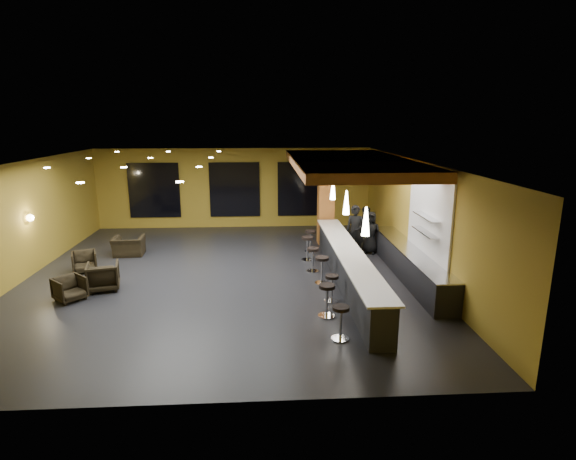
{
  "coord_description": "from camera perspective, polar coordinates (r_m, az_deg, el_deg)",
  "views": [
    {
      "loc": [
        1.17,
        -13.3,
        4.72
      ],
      "look_at": [
        2.0,
        0.5,
        1.3
      ],
      "focal_mm": 28.0,
      "sensor_mm": 36.0,
      "label": 1
    }
  ],
  "objects": [
    {
      "name": "wall_front",
      "position": [
        7.47,
        -12.34,
        -9.88
      ],
      "size": [
        12.0,
        0.1,
        3.5
      ],
      "primitive_type": "cube",
      "color": "olive",
      "rests_on": "floor"
    },
    {
      "name": "pendant_1",
      "position": [
        13.25,
        7.41,
        3.48
      ],
      "size": [
        0.2,
        0.2,
        0.7
      ],
      "primitive_type": "cone",
      "color": "white",
      "rests_on": "wood_soffit"
    },
    {
      "name": "bar_stool_6",
      "position": [
        16.33,
        2.88,
        -1.06
      ],
      "size": [
        0.4,
        0.4,
        0.8
      ],
      "rotation": [
        0.0,
        0.0,
        -0.23
      ],
      "color": "silver",
      "rests_on": "floor"
    },
    {
      "name": "staff_c",
      "position": [
        16.37,
        10.41,
        -0.32
      ],
      "size": [
        0.88,
        0.74,
        1.53
      ],
      "primitive_type": "imported",
      "rotation": [
        0.0,
        0.0,
        -0.4
      ],
      "color": "black",
      "rests_on": "floor"
    },
    {
      "name": "bar_stool_0",
      "position": [
        10.03,
        6.71,
        -11.08
      ],
      "size": [
        0.4,
        0.4,
        0.78
      ],
      "rotation": [
        0.0,
        0.0,
        0.31
      ],
      "color": "silver",
      "rests_on": "floor"
    },
    {
      "name": "bar_counter",
      "position": [
        13.24,
        7.57,
        -4.82
      ],
      "size": [
        0.6,
        8.0,
        1.0
      ],
      "primitive_type": "cube",
      "color": "black",
      "rests_on": "floor"
    },
    {
      "name": "column",
      "position": [
        17.34,
        4.84,
        3.98
      ],
      "size": [
        0.6,
        0.6,
        3.5
      ],
      "primitive_type": "cube",
      "color": "#9C5822",
      "rests_on": "floor"
    },
    {
      "name": "wood_soffit",
      "position": [
        14.64,
        7.8,
        8.44
      ],
      "size": [
        3.6,
        8.0,
        0.28
      ],
      "primitive_type": "cube",
      "color": "#A66130",
      "rests_on": "ceiling"
    },
    {
      "name": "wall_shelf_lower",
      "position": [
        13.34,
        17.07,
        -0.26
      ],
      "size": [
        0.3,
        1.5,
        0.03
      ],
      "primitive_type": "cube",
      "color": "silver",
      "rests_on": "wall_right"
    },
    {
      "name": "pendant_2",
      "position": [
        15.68,
        5.72,
        5.13
      ],
      "size": [
        0.2,
        0.2,
        0.7
      ],
      "primitive_type": "cone",
      "color": "white",
      "rests_on": "wood_soffit"
    },
    {
      "name": "wall_left",
      "position": [
        15.42,
        -31.27,
        0.75
      ],
      "size": [
        0.1,
        13.0,
        3.5
      ],
      "primitive_type": "cube",
      "color": "olive",
      "rests_on": "floor"
    },
    {
      "name": "wall_right",
      "position": [
        14.48,
        16.34,
        1.49
      ],
      "size": [
        0.1,
        13.0,
        3.5
      ],
      "primitive_type": "cube",
      "color": "olive",
      "rests_on": "floor"
    },
    {
      "name": "wall_sconce",
      "position": [
        15.77,
        -29.93,
        1.35
      ],
      "size": [
        0.22,
        0.22,
        0.22
      ],
      "primitive_type": "sphere",
      "color": "#FFE5B2",
      "rests_on": "wall_left"
    },
    {
      "name": "armchair_b",
      "position": [
        13.82,
        -22.42,
        -5.45
      ],
      "size": [
        1.03,
        1.05,
        0.79
      ],
      "primitive_type": "imported",
      "rotation": [
        0.0,
        0.0,
        3.4
      ],
      "color": "black",
      "rests_on": "floor"
    },
    {
      "name": "prep_top",
      "position": [
        14.1,
        15.25,
        -2.4
      ],
      "size": [
        0.72,
        6.0,
        0.03
      ],
      "primitive_type": "cube",
      "color": "silver",
      "rests_on": "prep_counter"
    },
    {
      "name": "wall_back",
      "position": [
        20.11,
        -6.77,
        5.3
      ],
      "size": [
        12.0,
        0.1,
        3.5
      ],
      "primitive_type": "cube",
      "color": "olive",
      "rests_on": "floor"
    },
    {
      "name": "armchair_c",
      "position": [
        15.64,
        -24.44,
        -3.68
      ],
      "size": [
        0.93,
        0.94,
        0.67
      ],
      "primitive_type": "imported",
      "rotation": [
        0.0,
        0.0,
        0.38
      ],
      "color": "black",
      "rests_on": "floor"
    },
    {
      "name": "prep_counter",
      "position": [
        14.23,
        15.13,
        -4.16
      ],
      "size": [
        0.7,
        6.0,
        0.86
      ],
      "primitive_type": "cube",
      "color": "black",
      "rests_on": "floor"
    },
    {
      "name": "bar_stool_4",
      "position": [
        14.23,
        3.15,
        -3.38
      ],
      "size": [
        0.39,
        0.39,
        0.78
      ],
      "rotation": [
        0.0,
        0.0,
        -0.35
      ],
      "color": "silver",
      "rests_on": "floor"
    },
    {
      "name": "bar_stool_5",
      "position": [
        15.34,
        2.49,
        -1.95
      ],
      "size": [
        0.42,
        0.42,
        0.84
      ],
      "rotation": [
        0.0,
        0.0,
        -0.37
      ],
      "color": "silver",
      "rests_on": "floor"
    },
    {
      "name": "pendant_0",
      "position": [
        10.86,
        9.85,
        1.08
      ],
      "size": [
        0.2,
        0.2,
        0.7
      ],
      "primitive_type": "cone",
      "color": "white",
      "rests_on": "wood_soffit"
    },
    {
      "name": "tile_backsplash",
      "position": [
        13.48,
        17.46,
        1.6
      ],
      "size": [
        0.06,
        3.2,
        2.4
      ],
      "primitive_type": "cube",
      "color": "white",
      "rests_on": "wall_right"
    },
    {
      "name": "floor",
      "position": [
        14.18,
        -8.01,
        -5.91
      ],
      "size": [
        12.0,
        13.0,
        0.1
      ],
      "primitive_type": "cube",
      "color": "black",
      "rests_on": "ground"
    },
    {
      "name": "ceiling",
      "position": [
        13.4,
        -8.53,
        8.73
      ],
      "size": [
        12.0,
        13.0,
        0.1
      ],
      "primitive_type": "cube",
      "color": "black"
    },
    {
      "name": "bar_stool_1",
      "position": [
        11.08,
        4.95,
        -8.38
      ],
      "size": [
        0.42,
        0.42,
        0.83
      ],
      "rotation": [
        0.0,
        0.0,
        -0.03
      ],
      "color": "silver",
      "rests_on": "floor"
    },
    {
      "name": "armchair_d",
      "position": [
        16.92,
        -19.57,
        -1.93
      ],
      "size": [
        1.1,
        0.97,
        0.68
      ],
      "primitive_type": "imported",
      "rotation": [
        0.0,
        0.0,
        3.19
      ],
      "color": "black",
      "rests_on": "floor"
    },
    {
      "name": "window_left",
      "position": [
        20.51,
        -16.63,
        4.84
      ],
      "size": [
        2.2,
        0.06,
        2.4
      ],
      "primitive_type": "cube",
      "color": "black",
      "rests_on": "wall_back"
    },
    {
      "name": "bar_stool_3",
      "position": [
        13.21,
        4.33,
        -4.66
      ],
      "size": [
        0.42,
        0.42,
        0.82
      ],
      "rotation": [
        0.0,
        0.0,
        0.37
      ],
      "color": "silver",
      "rests_on": "floor"
    },
    {
      "name": "wall_shelf_upper",
      "position": [
        13.24,
        17.21,
        1.63
      ],
      "size": [
        0.3,
        1.5,
        0.03
      ],
      "primitive_type": "cube",
      "color": "silver",
      "rests_on": "wall_right"
    },
    {
      "name": "bar_stool_2",
      "position": [
        11.99,
        5.58,
        -6.93
      ],
      "size": [
        0.37,
        0.37,
        0.74
      ],
      "rotation": [
        0.0,
        0.0,
        0.21
      ],
      "color": "silver",
      "rests_on": "floor"
    },
    {
      "name": "staff_a",
      "position": [
        15.75,
        8.53,
        -0.21
      ],
      "size": [
        0.76,
        0.6,
        1.85
      ],
      "primitive_type": "imported",
      "rotation": [
        0.0,
        0.0,
        -0.26
      ],
      "color": "black",
      "rests_on": "floor"
    },
    {
      "name": "staff_b",
      "position": [
        16.79,
        9.95,
        0.21
      ],
      "size": [
        0.9,
        0.77,
        1.62
      ],
      "primitive_type": "imported",
      "rotation": [
        0.0,
        0.0,
        -0.23
      ],
      "color": "black",
      "rests_on": "floor"
    },
    {
      "name": "window_right",
      "position": [
        20.06,
        1.84,
        5.22
      ],
      "size": [
        2.2,
        0.06,
        2.4
      ],
      "primitive_type": "cube",
      "color": "black",
      "rests_on": "wall_back"
    },
    {
      "name": "window_center",
      "position": [
        20.01,
        -6.78,
        5.11
      ],
      "size": [
        2.2,
        0.06,
        2.4
      ],
      "primitive_type": "cube",
      "color": "black",
      "rests_on": "wall_back"
    },
    {
      "name": "armchair_a",
      "position": [
        13.41,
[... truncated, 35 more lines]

